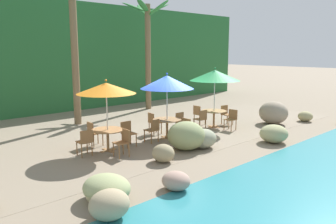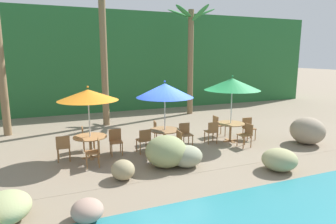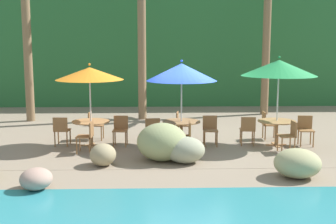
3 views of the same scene
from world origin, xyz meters
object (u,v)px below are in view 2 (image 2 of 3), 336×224
chair_orange_right (95,150)px  palm_tree_second (103,23)px  chair_green_seaward (248,127)px  chair_green_left (212,131)px  umbrella_green (232,84)px  chair_green_right (246,133)px  chair_orange_left (63,146)px  chair_green_inland (218,124)px  chair_blue_left (144,139)px  chair_blue_right (176,142)px  umbrella_orange (88,95)px  chair_blue_inland (158,130)px  chair_blue_seaward (185,133)px  chair_orange_inland (86,137)px  chair_orange_seaward (116,140)px  umbrella_blue (165,90)px  palm_tree_third (191,46)px  dining_table_blue (165,133)px  dining_table_green (231,126)px  dining_table_orange (90,140)px

chair_orange_right → palm_tree_second: (1.34, 5.43, 4.33)m
chair_green_seaward → chair_green_left: 1.71m
umbrella_green → chair_green_right: size_ratio=3.01×
chair_orange_left → chair_green_inland: bearing=7.2°
chair_orange_left → chair_blue_left: (2.64, -0.21, 0.00)m
chair_orange_right → chair_blue_right: bearing=-1.7°
umbrella_orange → chair_blue_inland: 3.21m
chair_orange_right → chair_blue_inland: bearing=31.6°
chair_green_right → chair_blue_seaward: bearing=156.0°
chair_orange_inland → chair_blue_seaward: size_ratio=1.00×
umbrella_green → chair_blue_left: bearing=-177.8°
chair_orange_seaward → chair_orange_right: same height
chair_blue_seaward → chair_green_right: (2.08, -0.92, 0.00)m
umbrella_blue → palm_tree_second: palm_tree_second is taller
palm_tree_third → dining_table_blue: bearing=-123.8°
chair_blue_seaward → chair_green_left: same height
chair_green_inland → umbrella_orange: bearing=-172.0°
chair_green_left → palm_tree_third: size_ratio=0.14×
dining_table_blue → chair_orange_seaward: bearing=175.9°
chair_blue_inland → umbrella_blue: bearing=-92.5°
dining_table_green → palm_tree_third: size_ratio=0.18×
chair_blue_inland → umbrella_orange: bearing=-163.9°
umbrella_orange → chair_green_left: (4.57, -0.12, -1.61)m
chair_blue_inland → palm_tree_second: 5.90m
chair_green_inland → umbrella_blue: bearing=-163.0°
dining_table_blue → palm_tree_third: size_ratio=0.18×
umbrella_blue → umbrella_green: umbrella_green is taller
dining_table_blue → chair_blue_left: chair_blue_left is taller
chair_orange_right → umbrella_green: size_ratio=0.33×
chair_blue_right → chair_orange_seaward: bearing=152.1°
chair_blue_left → chair_green_inland: (3.57, 0.99, 0.00)m
chair_orange_right → chair_green_left: same height
chair_orange_seaward → chair_green_left: size_ratio=1.00×
chair_green_right → palm_tree_second: bearing=127.3°
chair_orange_inland → umbrella_blue: (2.67, -0.94, 1.65)m
umbrella_orange → chair_green_seaward: bearing=-0.9°
chair_orange_right → dining_table_blue: (2.60, 0.77, 0.10)m
umbrella_blue → chair_green_inland: (2.73, 0.84, -1.65)m
chair_orange_seaward → palm_tree_second: bearing=83.5°
chair_blue_seaward → chair_green_right: 2.27m
chair_orange_seaward → palm_tree_second: (0.52, 4.53, 4.33)m
dining_table_blue → umbrella_green: umbrella_green is taller
chair_blue_inland → palm_tree_second: size_ratio=0.12×
dining_table_orange → chair_green_left: chair_green_left is taller
chair_orange_inland → chair_orange_right: same height
chair_blue_left → palm_tree_third: bearing=51.5°
chair_blue_seaward → palm_tree_third: palm_tree_third is taller
umbrella_blue → chair_green_right: size_ratio=2.90×
chair_orange_right → umbrella_green: (5.40, 0.76, 1.77)m
umbrella_orange → dining_table_green: bearing=-1.0°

